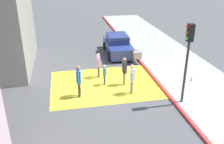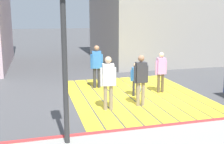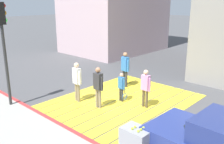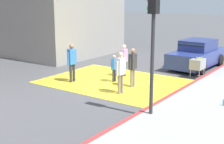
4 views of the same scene
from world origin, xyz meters
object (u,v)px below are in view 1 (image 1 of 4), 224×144
car_parked_near_curb (118,45)px  water_bottle (192,79)px  pedestrian_adult_side (98,64)px  pedestrian_teen_behind (132,77)px  pedestrian_child_with_racket (104,74)px  pedestrian_adult_trailing (124,69)px  tennis_ball_cart (136,54)px  traffic_light_corner (188,49)px  pedestrian_adult_lead (79,79)px

car_parked_near_curb → water_bottle: car_parked_near_curb is taller
car_parked_near_curb → pedestrian_adult_side: 4.68m
water_bottle → pedestrian_teen_behind: pedestrian_teen_behind is taller
pedestrian_child_with_racket → pedestrian_adult_trailing: bearing=167.9°
tennis_ball_cart → pedestrian_child_with_racket: pedestrian_child_with_racket is taller
pedestrian_adult_side → pedestrian_teen_behind: size_ratio=0.92×
traffic_light_corner → pedestrian_adult_side: traffic_light_corner is taller
pedestrian_adult_trailing → pedestrian_teen_behind: 1.17m
pedestrian_adult_lead → pedestrian_adult_side: (-1.41, -2.27, -0.11)m
traffic_light_corner → pedestrian_adult_lead: (5.17, -1.85, -1.98)m
pedestrian_adult_lead → car_parked_near_curb: bearing=-119.3°
water_bottle → pedestrian_teen_behind: (4.02, 0.64, 0.79)m
pedestrian_adult_trailing → car_parked_near_curb: bearing=-98.5°
car_parked_near_curb → pedestrian_adult_trailing: 5.57m
tennis_ball_cart → water_bottle: bearing=122.7°
pedestrian_adult_trailing → pedestrian_child_with_racket: bearing=-12.1°
pedestrian_adult_trailing → pedestrian_adult_side: (1.36, -1.37, -0.07)m
tennis_ball_cart → pedestrian_adult_trailing: size_ratio=0.59×
pedestrian_adult_trailing → pedestrian_adult_lead: bearing=18.0°
traffic_light_corner → pedestrian_teen_behind: size_ratio=2.41×
pedestrian_adult_lead → pedestrian_adult_side: size_ratio=1.12×
car_parked_near_curb → pedestrian_teen_behind: (0.68, 6.67, 0.29)m
water_bottle → pedestrian_adult_trailing: pedestrian_adult_trailing is taller
car_parked_near_curb → tennis_ball_cart: size_ratio=4.28×
pedestrian_adult_lead → pedestrian_child_with_racket: bearing=-144.4°
pedestrian_adult_trailing → pedestrian_teen_behind: pedestrian_teen_behind is taller
traffic_light_corner → water_bottle: bearing=-128.3°
traffic_light_corner → tennis_ball_cart: traffic_light_corner is taller
pedestrian_teen_behind → pedestrian_child_with_racket: pedestrian_teen_behind is taller
pedestrian_adult_side → pedestrian_teen_behind: bearing=120.6°
pedestrian_adult_lead → pedestrian_teen_behind: size_ratio=1.03×
car_parked_near_curb → water_bottle: bearing=119.0°
pedestrian_adult_lead → pedestrian_adult_side: pedestrian_adult_lead is taller
tennis_ball_cart → pedestrian_child_with_racket: (2.89, 3.02, 0.03)m
pedestrian_adult_trailing → pedestrian_adult_side: 1.93m
pedestrian_teen_behind → traffic_light_corner: bearing=145.0°
water_bottle → pedestrian_adult_lead: 6.98m
tennis_ball_cart → pedestrian_adult_side: pedestrian_adult_side is taller
tennis_ball_cart → water_bottle: size_ratio=4.63×
water_bottle → pedestrian_teen_behind: size_ratio=0.13×
pedestrian_teen_behind → pedestrian_child_with_racket: (1.31, -1.41, -0.30)m
tennis_ball_cart → pedestrian_teen_behind: pedestrian_teen_behind is taller
pedestrian_teen_behind → pedestrian_child_with_racket: bearing=-47.2°
tennis_ball_cart → pedestrian_adult_lead: pedestrian_adult_lead is taller
traffic_light_corner → water_bottle: 3.99m
pedestrian_adult_lead → pedestrian_adult_trailing: 2.90m
tennis_ball_cart → pedestrian_adult_side: 3.63m
pedestrian_adult_side → traffic_light_corner: bearing=132.4°
pedestrian_child_with_racket → pedestrian_teen_behind: bearing=132.8°
pedestrian_adult_trailing → pedestrian_child_with_racket: size_ratio=1.35×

